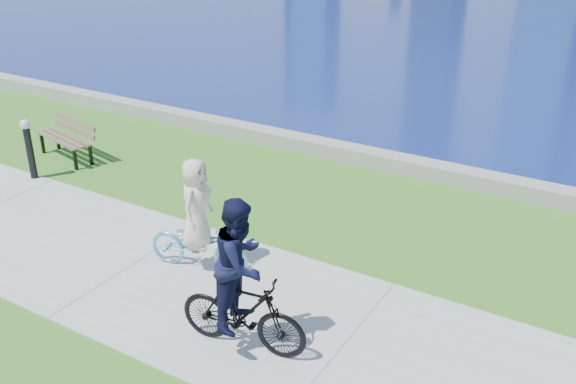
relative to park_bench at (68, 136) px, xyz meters
The scene contains 7 objects.
ground 5.57m from the park_bench, 31.57° to the right, with size 320.00×320.00×0.00m, color #2F671B.
concrete_path 5.57m from the park_bench, 31.57° to the right, with size 80.00×3.50×0.02m, color #A1A09B.
seawall 5.77m from the park_bench, 34.91° to the left, with size 90.00×0.50×0.35m, color gray.
park_bench is the anchor object (origin of this frame).
bollard_lamp 1.32m from the park_bench, 77.71° to the right, with size 0.22×0.22×1.36m.
cyclist_woman 6.24m from the park_bench, 22.37° to the right, with size 0.98×1.83×1.94m.
cyclist_man 8.44m from the park_bench, 26.05° to the right, with size 0.80×1.90×2.24m.
Camera 1 is at (7.05, -6.56, 5.64)m, focal length 40.00 mm.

